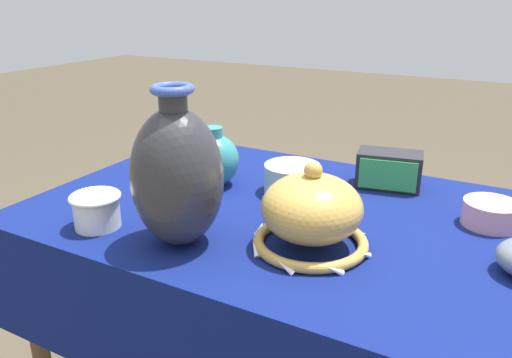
{
  "coord_description": "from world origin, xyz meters",
  "views": [
    {
      "loc": [
        0.43,
        -0.99,
        1.21
      ],
      "look_at": [
        -0.02,
        -0.16,
        0.86
      ],
      "focal_mm": 35.0,
      "sensor_mm": 36.0,
      "label": 1
    }
  ],
  "objects_px": {
    "mosaic_tile_box": "(389,170)",
    "pot_squat_rose": "(491,214)",
    "pot_squat_celadon": "(292,178)",
    "cup_wide_ivory": "(96,209)",
    "vase_dome_bell": "(311,214)",
    "vase_tall_bulbous": "(177,176)",
    "jar_round_teal": "(214,159)"
  },
  "relations": [
    {
      "from": "mosaic_tile_box",
      "to": "pot_squat_rose",
      "type": "xyz_separation_m",
      "value": [
        0.26,
        -0.12,
        -0.02
      ]
    },
    {
      "from": "pot_squat_celadon",
      "to": "cup_wide_ivory",
      "type": "bearing_deg",
      "value": -126.68
    },
    {
      "from": "vase_dome_bell",
      "to": "pot_squat_rose",
      "type": "distance_m",
      "value": 0.42
    },
    {
      "from": "mosaic_tile_box",
      "to": "pot_squat_celadon",
      "type": "height_order",
      "value": "mosaic_tile_box"
    },
    {
      "from": "vase_dome_bell",
      "to": "vase_tall_bulbous",
      "type": "bearing_deg",
      "value": -155.67
    },
    {
      "from": "vase_dome_bell",
      "to": "cup_wide_ivory",
      "type": "relative_size",
      "value": 2.21
    },
    {
      "from": "cup_wide_ivory",
      "to": "mosaic_tile_box",
      "type": "bearing_deg",
      "value": 47.54
    },
    {
      "from": "mosaic_tile_box",
      "to": "pot_squat_rose",
      "type": "bearing_deg",
      "value": -36.11
    },
    {
      "from": "vase_dome_bell",
      "to": "cup_wide_ivory",
      "type": "bearing_deg",
      "value": -162.85
    },
    {
      "from": "vase_tall_bulbous",
      "to": "jar_round_teal",
      "type": "distance_m",
      "value": 0.34
    },
    {
      "from": "vase_dome_bell",
      "to": "jar_round_teal",
      "type": "distance_m",
      "value": 0.41
    },
    {
      "from": "pot_squat_celadon",
      "to": "mosaic_tile_box",
      "type": "bearing_deg",
      "value": 36.69
    },
    {
      "from": "vase_dome_bell",
      "to": "jar_round_teal",
      "type": "xyz_separation_m",
      "value": [
        -0.36,
        0.2,
        -0.0
      ]
    },
    {
      "from": "jar_round_teal",
      "to": "vase_dome_bell",
      "type": "bearing_deg",
      "value": -28.98
    },
    {
      "from": "pot_squat_rose",
      "to": "vase_tall_bulbous",
      "type": "bearing_deg",
      "value": -144.63
    },
    {
      "from": "vase_tall_bulbous",
      "to": "cup_wide_ivory",
      "type": "xyz_separation_m",
      "value": [
        -0.2,
        -0.03,
        -0.1
      ]
    },
    {
      "from": "vase_dome_bell",
      "to": "mosaic_tile_box",
      "type": "relative_size",
      "value": 1.38
    },
    {
      "from": "vase_tall_bulbous",
      "to": "cup_wide_ivory",
      "type": "height_order",
      "value": "vase_tall_bulbous"
    },
    {
      "from": "vase_dome_bell",
      "to": "mosaic_tile_box",
      "type": "bearing_deg",
      "value": 82.78
    },
    {
      "from": "vase_dome_bell",
      "to": "jar_round_teal",
      "type": "bearing_deg",
      "value": 151.02
    },
    {
      "from": "vase_tall_bulbous",
      "to": "mosaic_tile_box",
      "type": "xyz_separation_m",
      "value": [
        0.29,
        0.52,
        -0.1
      ]
    },
    {
      "from": "pot_squat_celadon",
      "to": "pot_squat_rose",
      "type": "bearing_deg",
      "value": 3.82
    },
    {
      "from": "jar_round_teal",
      "to": "cup_wide_ivory",
      "type": "distance_m",
      "value": 0.35
    },
    {
      "from": "mosaic_tile_box",
      "to": "cup_wide_ivory",
      "type": "relative_size",
      "value": 1.6
    },
    {
      "from": "vase_tall_bulbous",
      "to": "jar_round_teal",
      "type": "bearing_deg",
      "value": 111.01
    },
    {
      "from": "vase_tall_bulbous",
      "to": "cup_wide_ivory",
      "type": "bearing_deg",
      "value": -172.12
    },
    {
      "from": "vase_dome_bell",
      "to": "cup_wide_ivory",
      "type": "distance_m",
      "value": 0.47
    },
    {
      "from": "vase_tall_bulbous",
      "to": "pot_squat_rose",
      "type": "height_order",
      "value": "vase_tall_bulbous"
    },
    {
      "from": "pot_squat_rose",
      "to": "jar_round_teal",
      "type": "bearing_deg",
      "value": -173.01
    },
    {
      "from": "pot_squat_rose",
      "to": "cup_wide_ivory",
      "type": "height_order",
      "value": "cup_wide_ivory"
    },
    {
      "from": "jar_round_teal",
      "to": "pot_squat_rose",
      "type": "bearing_deg",
      "value": 6.99
    },
    {
      "from": "pot_squat_celadon",
      "to": "pot_squat_rose",
      "type": "xyz_separation_m",
      "value": [
        0.47,
        0.03,
        -0.01
      ]
    }
  ]
}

